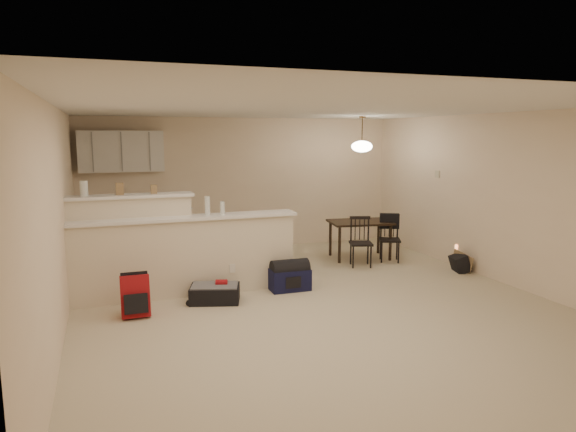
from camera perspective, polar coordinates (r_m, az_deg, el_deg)
name	(u,v)px	position (r m, az deg, el deg)	size (l,w,h in m)	color
room	(314,208)	(6.56, 2.90, 0.88)	(7.00, 7.02, 2.50)	beige
breakfast_bar	(166,251)	(7.18, -13.35, -3.85)	(3.08, 0.58, 1.39)	beige
upper_cabinets	(121,151)	(9.32, -18.05, 6.85)	(1.40, 0.34, 0.70)	white
kitchen_counter	(138,235)	(9.35, -16.37, -2.02)	(1.80, 0.60, 0.90)	white
thermostat	(437,174)	(9.36, 16.26, 4.48)	(0.02, 0.12, 0.12)	beige
jar	(84,189)	(7.14, -21.73, 2.85)	(0.10, 0.10, 0.20)	silver
cereal_box	(120,189)	(7.14, -18.20, 2.88)	(0.10, 0.07, 0.16)	olive
small_box	(154,189)	(7.17, -14.69, 2.90)	(0.08, 0.06, 0.12)	olive
bottle_a	(207,206)	(7.08, -8.95, 1.13)	(0.07, 0.07, 0.26)	silver
bottle_b	(222,208)	(7.12, -7.30, 0.89)	(0.06, 0.06, 0.18)	silver
dining_table	(360,226)	(9.19, 8.01, -1.07)	(1.16, 0.86, 0.67)	black
pendant_lamp	(362,146)	(9.05, 8.21, 7.71)	(0.36, 0.36, 0.62)	brown
dining_chair_near	(361,242)	(8.64, 8.11, -2.88)	(0.36, 0.34, 0.83)	black
dining_chair_far	(390,239)	(9.07, 11.24, -2.47)	(0.35, 0.34, 0.80)	black
suitcase	(215,294)	(6.89, -8.12, -8.56)	(0.64, 0.41, 0.22)	black
red_backpack	(135,296)	(6.53, -16.62, -8.51)	(0.34, 0.21, 0.50)	maroon
navy_duffel	(290,280)	(7.31, 0.20, -7.08)	(0.56, 0.30, 0.30)	#101234
black_daypack	(460,264)	(8.72, 18.55, -5.03)	(0.31, 0.22, 0.27)	black
cardboard_sheet	(462,262)	(8.74, 18.79, -4.89)	(0.40, 0.02, 0.30)	olive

